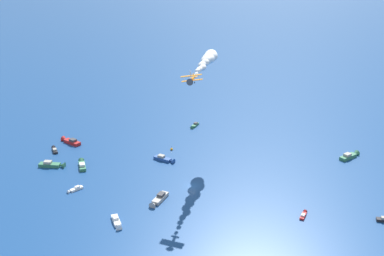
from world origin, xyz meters
TOP-DOWN VIEW (x-y plane):
  - ground_plane at (0.00, 0.00)m, footprint 2000.00×2000.00m
  - motorboat_near_centre at (53.02, 37.86)m, footprint 6.68×2.05m
  - motorboat_far_port at (15.79, 38.59)m, footprint 3.05×5.99m
  - motorboat_far_stbd at (23.42, 0.27)m, footprint 8.96×6.82m
  - motorboat_inshore at (58.39, 30.04)m, footprint 10.50×6.93m
  - motorboat_offshore at (-4.56, 15.02)m, footprint 8.11×9.20m
  - motorboat_trailing at (33.52, 31.26)m, footprint 9.47×4.01m
  - motorboat_ahead at (38.27, 41.40)m, footprint 7.75×10.07m
  - motorboat_mid_cluster at (51.08, -27.02)m, footprint 5.69×6.35m
  - motorboat_outer_ring_a at (-7.56, -68.23)m, footprint 4.39×10.43m
  - motorboat_outer_ring_b at (-33.76, -23.23)m, footprint 4.32×4.97m
  - motorboat_outer_ring_c at (-11.17, 31.95)m, footprint 8.07×2.97m
  - marker_buoy at (31.65, -6.34)m, footprint 1.10×1.10m
  - biplane_lead at (-0.21, 0.20)m, footprint 6.78×6.58m
  - wingwalker_lead at (0.03, 0.51)m, footprint 0.65×0.77m
  - smoke_trail_lead at (23.18, -18.81)m, footprint 31.18×25.97m

SIDE VIEW (x-z plane):
  - ground_plane at x=0.00m, z-range 0.00..0.00m
  - marker_buoy at x=31.65m, z-range -0.66..1.44m
  - motorboat_outer_ring_b at x=-33.76m, z-range -0.35..1.18m
  - motorboat_far_port at x=15.79m, z-range -0.39..1.30m
  - motorboat_near_centre at x=53.02m, z-range -0.44..1.48m
  - motorboat_mid_cluster at x=51.08m, z-range -0.45..1.52m
  - motorboat_outer_ring_c at x=-11.17m, z-range -0.53..1.76m
  - motorboat_far_stbd at x=23.42m, z-range -0.61..2.03m
  - motorboat_trailing at x=33.52m, z-range -0.61..2.05m
  - motorboat_offshore at x=-4.56m, z-range -0.65..2.19m
  - motorboat_outer_ring_a at x=-7.56m, z-range -0.68..2.26m
  - motorboat_ahead at x=38.27m, z-range -0.69..2.29m
  - motorboat_inshore at x=58.39m, z-range -0.69..2.32m
  - smoke_trail_lead at x=23.18m, z-range 37.15..42.25m
  - biplane_lead at x=-0.21m, z-range 38.15..41.82m
  - wingwalker_lead at x=0.03m, z-range 41.25..43.03m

